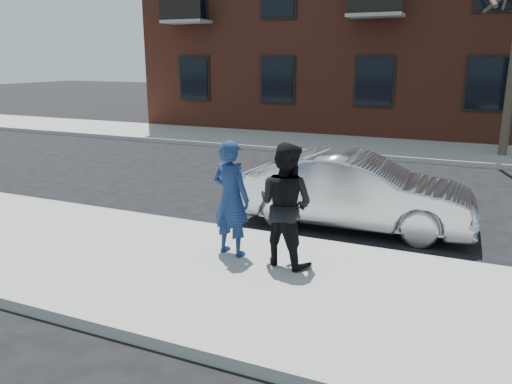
% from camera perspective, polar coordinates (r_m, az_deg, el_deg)
% --- Properties ---
extents(ground, '(100.00, 100.00, 0.00)m').
position_cam_1_polar(ground, '(7.52, -7.60, -8.68)').
color(ground, black).
rests_on(ground, ground).
extents(near_sidewalk, '(50.00, 3.50, 0.15)m').
position_cam_1_polar(near_sidewalk, '(7.30, -8.65, -8.84)').
color(near_sidewalk, gray).
rests_on(near_sidewalk, ground).
extents(near_curb, '(50.00, 0.10, 0.15)m').
position_cam_1_polar(near_curb, '(8.76, -2.36, -4.56)').
color(near_curb, '#999691').
rests_on(near_curb, ground).
extents(far_sidewalk, '(50.00, 3.50, 0.15)m').
position_cam_1_polar(far_sidewalk, '(17.73, 11.59, 5.18)').
color(far_sidewalk, gray).
rests_on(far_sidewalk, ground).
extents(far_curb, '(50.00, 0.10, 0.15)m').
position_cam_1_polar(far_curb, '(16.00, 10.18, 4.21)').
color(far_curb, '#999691').
rests_on(far_curb, ground).
extents(silver_sedan, '(4.16, 1.57, 1.36)m').
position_cam_1_polar(silver_sedan, '(9.21, 11.37, 0.07)').
color(silver_sedan, '#B7BABF').
rests_on(silver_sedan, ground).
extents(man_hoodie, '(0.71, 0.57, 1.74)m').
position_cam_1_polar(man_hoodie, '(7.35, -2.88, -0.71)').
color(man_hoodie, navy).
rests_on(man_hoodie, near_sidewalk).
extents(man_peacoat, '(0.98, 0.84, 1.76)m').
position_cam_1_polar(man_peacoat, '(6.99, 3.38, -1.44)').
color(man_peacoat, black).
rests_on(man_peacoat, near_sidewalk).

